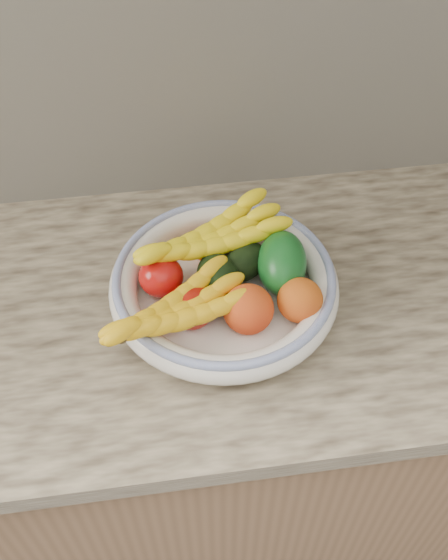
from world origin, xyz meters
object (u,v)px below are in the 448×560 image
Objects in this scene: fruit_bowl at (224,284)px; green_mango at (282,263)px; banana_bunch_back at (210,242)px; banana_bunch_front at (177,314)px.

green_mango reaches higher than fruit_bowl.
green_mango reaches higher than banana_bunch_back.
banana_bunch_back is 1.07× the size of banana_bunch_front.
banana_bunch_back reaches higher than fruit_bowl.
green_mango is 0.13m from banana_bunch_back.
banana_bunch_front is (-0.19, -0.09, 0.01)m from green_mango.
fruit_bowl is at bearing 15.30° from banana_bunch_front.
banana_bunch_front is at bearing -136.77° from banana_bunch_back.
green_mango is at bearing 6.44° from fruit_bowl.
green_mango is (0.10, 0.01, 0.03)m from fruit_bowl.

